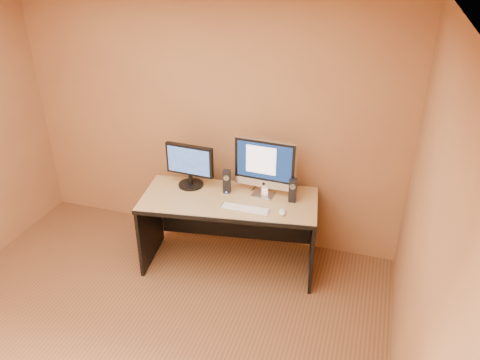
{
  "coord_description": "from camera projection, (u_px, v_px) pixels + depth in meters",
  "views": [
    {
      "loc": [
        1.64,
        -2.16,
        2.98
      ],
      "look_at": [
        0.54,
        1.35,
        1.04
      ],
      "focal_mm": 35.0,
      "sensor_mm": 36.0,
      "label": 1
    }
  ],
  "objects": [
    {
      "name": "speaker_left",
      "position": [
        227.0,
        181.0,
        4.47
      ],
      "size": [
        0.08,
        0.09,
        0.23
      ],
      "primitive_type": null,
      "rotation": [
        0.0,
        0.0,
        0.2
      ],
      "color": "black",
      "rests_on": "desk"
    },
    {
      "name": "ceiling",
      "position": [
        63.0,
        15.0,
        2.43
      ],
      "size": [
        4.0,
        4.0,
        0.0
      ],
      "primitive_type": "plane",
      "color": "white",
      "rests_on": "walls"
    },
    {
      "name": "cable_b",
      "position": [
        256.0,
        186.0,
        4.61
      ],
      "size": [
        0.05,
        0.18,
        0.01
      ],
      "primitive_type": "cylinder",
      "rotation": [
        1.57,
        0.0,
        -0.2
      ],
      "color": "black",
      "rests_on": "desk"
    },
    {
      "name": "cable_a",
      "position": [
        264.0,
        190.0,
        4.54
      ],
      "size": [
        0.09,
        0.21,
        0.01
      ],
      "primitive_type": "cylinder",
      "rotation": [
        1.57,
        0.0,
        0.37
      ],
      "color": "black",
      "rests_on": "desk"
    },
    {
      "name": "keyboard",
      "position": [
        245.0,
        209.0,
        4.22
      ],
      "size": [
        0.44,
        0.12,
        0.02
      ],
      "primitive_type": "cube",
      "rotation": [
        0.0,
        0.0,
        0.0
      ],
      "color": "silver",
      "rests_on": "desk"
    },
    {
      "name": "mouse",
      "position": [
        282.0,
        212.0,
        4.16
      ],
      "size": [
        0.09,
        0.12,
        0.04
      ],
      "primitive_type": "ellipsoid",
      "rotation": [
        0.0,
        0.0,
        0.27
      ],
      "color": "white",
      "rests_on": "desk"
    },
    {
      "name": "speaker_right",
      "position": [
        293.0,
        190.0,
        4.32
      ],
      "size": [
        0.08,
        0.08,
        0.23
      ],
      "primitive_type": null,
      "rotation": [
        0.0,
        0.0,
        0.13
      ],
      "color": "black",
      "rests_on": "desk"
    },
    {
      "name": "walls",
      "position": [
        98.0,
        225.0,
        3.04
      ],
      "size": [
        4.0,
        4.0,
        2.6
      ],
      "primitive_type": null,
      "color": "#9C6C3E",
      "rests_on": "ground"
    },
    {
      "name": "imac",
      "position": [
        264.0,
        168.0,
        4.34
      ],
      "size": [
        0.6,
        0.25,
        0.57
      ],
      "primitive_type": null,
      "rotation": [
        0.0,
        0.0,
        -0.06
      ],
      "color": "silver",
      "rests_on": "desk"
    },
    {
      "name": "second_monitor",
      "position": [
        190.0,
        166.0,
        4.53
      ],
      "size": [
        0.51,
        0.28,
        0.43
      ],
      "primitive_type": null,
      "rotation": [
        0.0,
        0.0,
        -0.06
      ],
      "color": "black",
      "rests_on": "desk"
    },
    {
      "name": "desk",
      "position": [
        229.0,
        232.0,
        4.58
      ],
      "size": [
        1.74,
        0.95,
        0.76
      ],
      "primitive_type": null,
      "rotation": [
        0.0,
        0.0,
        0.15
      ],
      "color": "tan",
      "rests_on": "ground"
    }
  ]
}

